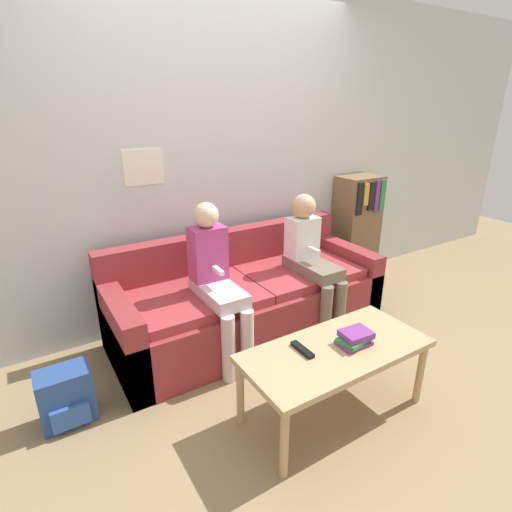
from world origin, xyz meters
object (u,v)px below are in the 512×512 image
object	(u,v)px
person_right	(312,255)
bookshelf	(356,229)
person_left	(217,277)
backpack	(66,397)
tv_remote	(302,350)
coffee_table	(336,355)
couch	(247,300)

from	to	relation	value
person_right	bookshelf	distance (m)	1.10
person_left	person_right	bearing A→B (deg)	-0.11
person_right	backpack	distance (m)	1.90
tv_remote	bookshelf	world-z (taller)	bookshelf
person_left	person_right	size ratio (longest dim) A/B	1.04
coffee_table	person_right	bearing A→B (deg)	59.16
person_right	bookshelf	xyz separation A→B (m)	(0.98, 0.49, -0.08)
tv_remote	person_right	bearing A→B (deg)	48.20
person_right	backpack	world-z (taller)	person_right
backpack	person_right	bearing A→B (deg)	3.34
coffee_table	bookshelf	world-z (taller)	bookshelf
tv_remote	bookshelf	xyz separation A→B (m)	(1.67, 1.27, 0.08)
couch	person_left	distance (m)	0.52
couch	bookshelf	xyz separation A→B (m)	(1.46, 0.31, 0.26)
coffee_table	backpack	xyz separation A→B (m)	(-1.34, 0.75, -0.23)
coffee_table	bookshelf	distance (m)	2.01
couch	tv_remote	xyz separation A→B (m)	(-0.22, -0.97, 0.18)
coffee_table	person_left	distance (m)	0.94
coffee_table	backpack	bearing A→B (deg)	150.84
person_left	person_right	xyz separation A→B (m)	(0.82, -0.00, -0.01)
tv_remote	backpack	bearing A→B (deg)	149.63
coffee_table	person_left	xyz separation A→B (m)	(-0.31, 0.85, 0.23)
person_right	backpack	bearing A→B (deg)	-176.66
tv_remote	bookshelf	size ratio (longest dim) A/B	0.16
couch	person_left	size ratio (longest dim) A/B	1.89
couch	person_right	size ratio (longest dim) A/B	1.95
person_left	tv_remote	world-z (taller)	person_left
coffee_table	person_left	size ratio (longest dim) A/B	0.98
bookshelf	couch	bearing A→B (deg)	-168.11
coffee_table	person_left	world-z (taller)	person_left
coffee_table	person_right	size ratio (longest dim) A/B	1.01
coffee_table	person_right	world-z (taller)	person_right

